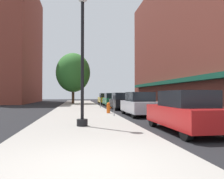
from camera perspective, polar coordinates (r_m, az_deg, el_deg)
The scene contains 14 objects.
ground_plane at distance 22.69m, azimuth 1.91°, elevation -5.05°, with size 90.00×90.00×0.00m, color black.
sidewalk_slab at distance 23.29m, azimuth -8.31°, elevation -4.79°, with size 4.80×50.00×0.12m, color gray.
building_right_brick at distance 31.42m, azimuth 21.11°, elevation 13.88°, with size 6.80×40.00×19.36m.
building_far_background at distance 43.53m, azimuth -23.45°, elevation 10.64°, with size 6.80×18.00×20.83m.
lamppost at distance 9.84m, azimuth -7.71°, elevation 8.68°, with size 0.48×0.48×5.90m.
fire_hydrant at distance 16.13m, azimuth -0.94°, elevation -4.76°, with size 0.33×0.26×0.79m.
parking_meter_near at distance 14.03m, azimuth 0.54°, elevation -3.53°, with size 0.14×0.09×1.31m.
parking_meter_far at distance 22.32m, azimuth -3.00°, elevation -2.67°, with size 0.14×0.09×1.31m.
tree_near at distance 33.35m, azimuth -10.08°, elevation 4.35°, with size 5.07×5.07×7.55m.
car_red at distance 9.27m, azimuth 18.54°, elevation -5.52°, with size 1.80×4.30×1.66m.
car_silver at distance 15.46m, azimuth 7.08°, elevation -3.83°, with size 1.80×4.30×1.66m.
car_black at distance 21.76m, azimuth 2.36°, elevation -3.08°, with size 1.80×4.30×1.66m.
car_green at distance 27.95m, azimuth -0.16°, elevation -2.67°, with size 1.80×4.30×1.66m.
car_yellow at distance 34.84m, azimuth -1.91°, elevation -2.39°, with size 1.80×4.30×1.66m.
Camera 1 is at (-0.26, -4.24, 1.51)m, focal length 35.12 mm.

